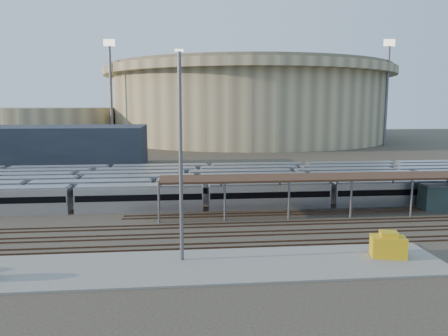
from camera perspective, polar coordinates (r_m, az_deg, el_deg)
ground at (r=56.60m, az=-0.34°, el=-7.26°), size 420.00×420.00×0.00m
apron at (r=42.08m, az=-5.32°, el=-12.73°), size 50.00×9.00×0.20m
subway_trains at (r=74.18m, az=-1.71°, el=-2.11°), size 125.64×23.90×3.60m
inspection_shed at (r=65.09m, az=18.98°, el=-1.18°), size 60.30×6.00×5.30m
empty_tracks at (r=51.80m, az=0.19°, el=-8.64°), size 170.00×9.62×0.18m
stadium at (r=196.62m, az=3.11°, el=8.63°), size 124.00×124.00×32.50m
secondary_arena at (r=192.47m, az=-22.39°, el=5.21°), size 56.00×56.00×14.00m
service_building at (r=113.76m, az=-20.96°, el=2.59°), size 42.00×20.00×10.00m
floodlight_0 at (r=166.26m, az=-14.56°, el=9.89°), size 4.00×1.00×38.40m
floodlight_2 at (r=171.70m, az=20.51°, el=9.58°), size 4.00×1.00×38.40m
floodlight_3 at (r=214.42m, az=-7.14°, el=9.66°), size 4.00×1.00×38.40m
yard_light_pole at (r=41.24m, az=-5.69°, el=1.41°), size 0.80×0.36×19.95m
yellow_equipment at (r=46.84m, az=20.65°, el=-9.58°), size 3.68×2.79×2.04m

